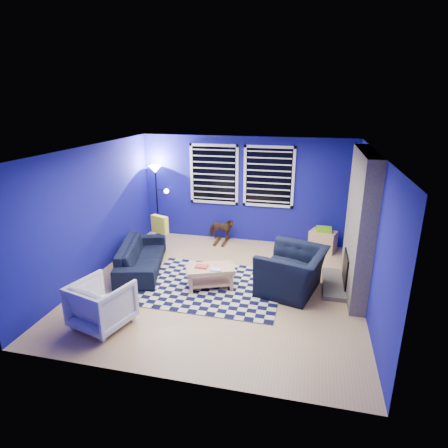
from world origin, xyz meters
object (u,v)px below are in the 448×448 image
(sofa, at_px, (142,256))
(rocking_horse, at_px, (221,229))
(cabinet, at_px, (323,240))
(tv, at_px, (356,195))
(armchair_big, at_px, (292,271))
(armchair_bent, at_px, (102,304))
(floor_lamp, at_px, (156,179))
(coffee_table, at_px, (210,273))

(sofa, bearing_deg, rocking_horse, -49.03)
(cabinet, bearing_deg, tv, 0.70)
(armchair_big, distance_m, rocking_horse, 2.73)
(sofa, distance_m, armchair_bent, 1.99)
(tv, relative_size, sofa, 0.51)
(sofa, distance_m, armchair_big, 3.02)
(tv, bearing_deg, cabinet, 161.50)
(armchair_bent, relative_size, cabinet, 1.21)
(tv, height_order, floor_lamp, floor_lamp)
(armchair_bent, bearing_deg, armchair_big, -131.42)
(tv, height_order, cabinet, tv)
(armchair_big, bearing_deg, tv, 163.19)
(armchair_bent, bearing_deg, floor_lamp, -64.08)
(sofa, relative_size, rocking_horse, 3.12)
(tv, xyz_separation_m, coffee_table, (-2.62, -2.08, -1.10))
(tv, xyz_separation_m, armchair_bent, (-3.89, -3.62, -1.04))
(armchair_bent, bearing_deg, sofa, -66.08)
(rocking_horse, bearing_deg, cabinet, -89.27)
(cabinet, bearing_deg, floor_lamp, -161.54)
(cabinet, height_order, floor_lamp, floor_lamp)
(sofa, bearing_deg, armchair_bent, 172.54)
(sofa, relative_size, floor_lamp, 1.09)
(tv, relative_size, rocking_horse, 1.60)
(sofa, distance_m, coffee_table, 1.61)
(tv, bearing_deg, armchair_big, -121.90)
(sofa, bearing_deg, coffee_table, -121.20)
(armchair_big, xyz_separation_m, coffee_table, (-1.46, -0.22, -0.09))
(armchair_big, height_order, armchair_bent, armchair_big)
(coffee_table, distance_m, cabinet, 3.05)
(tv, relative_size, armchair_big, 0.84)
(rocking_horse, xyz_separation_m, cabinet, (2.37, 0.00, -0.09))
(coffee_table, relative_size, cabinet, 1.50)
(sofa, height_order, rocking_horse, rocking_horse)
(cabinet, bearing_deg, rocking_horse, -160.68)
(sofa, bearing_deg, tv, -83.98)
(armchair_bent, xyz_separation_m, floor_lamp, (-0.68, 3.86, 1.10))
(rocking_horse, distance_m, coffee_table, 2.30)
(rocking_horse, bearing_deg, tv, -93.07)
(sofa, height_order, armchair_big, armchair_big)
(tv, bearing_deg, sofa, -158.47)
(coffee_table, xyz_separation_m, cabinet, (2.04, 2.28, -0.05))
(rocking_horse, distance_m, cabinet, 2.37)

